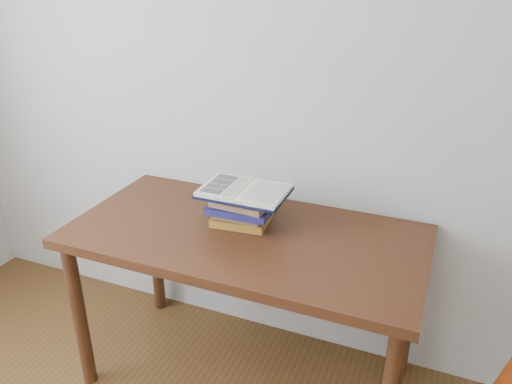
% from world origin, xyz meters
% --- Properties ---
extents(desk, '(1.43, 0.71, 0.76)m').
position_xyz_m(desk, '(0.06, 1.38, 0.67)').
color(desk, '#472311').
rests_on(desk, ground).
extents(book_stack, '(0.26, 0.21, 0.15)m').
position_xyz_m(book_stack, '(0.02, 1.44, 0.84)').
color(book_stack, olive).
rests_on(book_stack, desk).
extents(open_book, '(0.34, 0.24, 0.03)m').
position_xyz_m(open_book, '(0.04, 1.43, 0.92)').
color(open_book, black).
rests_on(open_book, book_stack).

